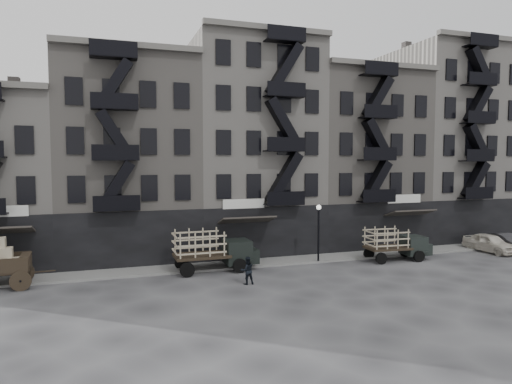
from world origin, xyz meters
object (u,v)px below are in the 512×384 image
object	(u,v)px
car_far	(500,241)
pedestrian_mid	(247,270)
stake_truck_east	(396,242)
car_east	(490,243)
stake_truck_west	(213,248)

from	to	relation	value
car_far	pedestrian_mid	bearing A→B (deg)	15.24
stake_truck_east	car_far	world-z (taller)	stake_truck_east
car_east	car_far	xyz separation A→B (m)	(1.93, 0.84, -0.06)
car_east	pedestrian_mid	size ratio (longest dim) A/B	2.62
stake_truck_east	car_east	world-z (taller)	stake_truck_east
stake_truck_east	pedestrian_mid	xyz separation A→B (m)	(-12.59, -2.83, -0.57)
stake_truck_west	pedestrian_mid	world-z (taller)	stake_truck_west
stake_truck_west	car_east	distance (m)	22.97
stake_truck_west	car_east	xyz separation A→B (m)	(22.94, -0.84, -0.86)
stake_truck_west	pedestrian_mid	distance (m)	4.11
stake_truck_east	car_far	size ratio (longest dim) A/B	1.20
car_far	car_east	bearing A→B (deg)	29.53
car_far	stake_truck_east	bearing A→B (deg)	11.24
stake_truck_west	car_far	world-z (taller)	stake_truck_west
pedestrian_mid	car_far	bearing A→B (deg)	-172.17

